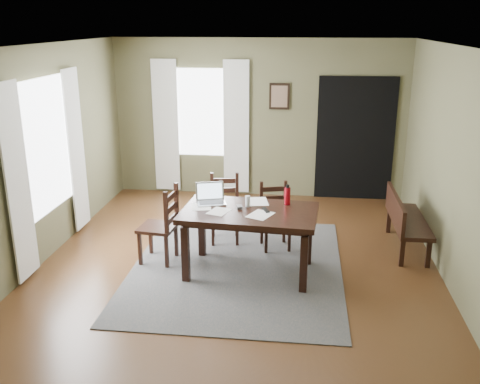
# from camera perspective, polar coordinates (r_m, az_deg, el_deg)

# --- Properties ---
(ground) EXTENTS (5.00, 6.00, 0.01)m
(ground) POSITION_cam_1_polar(r_m,az_deg,el_deg) (6.82, -0.30, -8.03)
(ground) COLOR #492C16
(room_shell) EXTENTS (5.02, 6.02, 2.71)m
(room_shell) POSITION_cam_1_polar(r_m,az_deg,el_deg) (6.24, -0.33, 7.07)
(room_shell) COLOR brown
(room_shell) RESTS_ON ground
(rug) EXTENTS (2.60, 3.20, 0.01)m
(rug) POSITION_cam_1_polar(r_m,az_deg,el_deg) (6.81, -0.30, -7.95)
(rug) COLOR #404040
(rug) RESTS_ON ground
(dining_table) EXTENTS (1.67, 1.08, 0.80)m
(dining_table) POSITION_cam_1_polar(r_m,az_deg,el_deg) (6.40, 1.01, -2.82)
(dining_table) COLOR black
(dining_table) RESTS_ON rug
(chair_end) EXTENTS (0.49, 0.48, 1.00)m
(chair_end) POSITION_cam_1_polar(r_m,az_deg,el_deg) (6.85, -8.37, -3.56)
(chair_end) COLOR black
(chair_end) RESTS_ON rug
(chair_back_left) EXTENTS (0.47, 0.47, 0.94)m
(chair_back_left) POSITION_cam_1_polar(r_m,az_deg,el_deg) (7.45, -1.63, -1.83)
(chair_back_left) COLOR black
(chair_back_left) RESTS_ON rug
(chair_back_right) EXTENTS (0.48, 0.48, 0.89)m
(chair_back_right) POSITION_cam_1_polar(r_m,az_deg,el_deg) (7.25, 3.74, -2.63)
(chair_back_right) COLOR black
(chair_back_right) RESTS_ON rug
(bench) EXTENTS (0.43, 1.33, 0.75)m
(bench) POSITION_cam_1_polar(r_m,az_deg,el_deg) (7.51, 17.08, -2.60)
(bench) COLOR black
(bench) RESTS_ON ground
(laptop) EXTENTS (0.42, 0.37, 0.24)m
(laptop) POSITION_cam_1_polar(r_m,az_deg,el_deg) (6.64, -3.16, -0.59)
(laptop) COLOR #B7B7BC
(laptop) RESTS_ON dining_table
(computer_mouse) EXTENTS (0.08, 0.11, 0.03)m
(computer_mouse) POSITION_cam_1_polar(r_m,az_deg,el_deg) (6.43, -0.07, -1.60)
(computer_mouse) COLOR #3F3F42
(computer_mouse) RESTS_ON dining_table
(tv_remote) EXTENTS (0.11, 0.18, 0.02)m
(tv_remote) POSITION_cam_1_polar(r_m,az_deg,el_deg) (6.36, 2.76, -1.93)
(tv_remote) COLOR black
(tv_remote) RESTS_ON dining_table
(drinking_glass) EXTENTS (0.08, 0.08, 0.13)m
(drinking_glass) POSITION_cam_1_polar(r_m,az_deg,el_deg) (6.48, 0.83, -0.98)
(drinking_glass) COLOR silver
(drinking_glass) RESTS_ON dining_table
(water_bottle) EXTENTS (0.09, 0.09, 0.25)m
(water_bottle) POSITION_cam_1_polar(r_m,az_deg,el_deg) (6.55, 5.07, -0.39)
(water_bottle) COLOR #B20D1B
(water_bottle) RESTS_ON dining_table
(paper_a) EXTENTS (0.28, 0.33, 0.00)m
(paper_a) POSITION_cam_1_polar(r_m,az_deg,el_deg) (6.51, -4.14, -1.55)
(paper_a) COLOR white
(paper_a) RESTS_ON dining_table
(paper_b) EXTENTS (0.35, 0.38, 0.00)m
(paper_b) POSITION_cam_1_polar(r_m,az_deg,el_deg) (6.22, 2.18, -2.45)
(paper_b) COLOR white
(paper_b) RESTS_ON dining_table
(paper_c) EXTENTS (0.32, 0.38, 0.00)m
(paper_c) POSITION_cam_1_polar(r_m,az_deg,el_deg) (6.67, 1.84, -1.02)
(paper_c) COLOR white
(paper_c) RESTS_ON dining_table
(paper_e) EXTENTS (0.29, 0.33, 0.00)m
(paper_e) POSITION_cam_1_polar(r_m,az_deg,el_deg) (6.33, -2.27, -2.08)
(paper_e) COLOR white
(paper_e) RESTS_ON dining_table
(window_left) EXTENTS (0.01, 1.30, 1.70)m
(window_left) POSITION_cam_1_polar(r_m,az_deg,el_deg) (7.23, -20.01, 4.62)
(window_left) COLOR white
(window_left) RESTS_ON ground
(window_back) EXTENTS (1.00, 0.01, 1.50)m
(window_back) POSITION_cam_1_polar(r_m,az_deg,el_deg) (9.35, -4.20, 8.45)
(window_back) COLOR white
(window_back) RESTS_ON ground
(curtain_left_near) EXTENTS (0.03, 0.48, 2.30)m
(curtain_left_near) POSITION_cam_1_polar(r_m,az_deg,el_deg) (6.58, -22.65, 0.81)
(curtain_left_near) COLOR silver
(curtain_left_near) RESTS_ON ground
(curtain_left_far) EXTENTS (0.03, 0.48, 2.30)m
(curtain_left_far) POSITION_cam_1_polar(r_m,az_deg,el_deg) (7.99, -17.06, 4.26)
(curtain_left_far) COLOR silver
(curtain_left_far) RESTS_ON ground
(curtain_back_left) EXTENTS (0.44, 0.03, 2.30)m
(curtain_back_left) POSITION_cam_1_polar(r_m,az_deg,el_deg) (9.50, -7.91, 6.95)
(curtain_back_left) COLOR silver
(curtain_back_left) RESTS_ON ground
(curtain_back_right) EXTENTS (0.44, 0.03, 2.30)m
(curtain_back_right) POSITION_cam_1_polar(r_m,az_deg,el_deg) (9.27, -0.41, 6.85)
(curtain_back_right) COLOR silver
(curtain_back_right) RESTS_ON ground
(framed_picture) EXTENTS (0.34, 0.03, 0.44)m
(framed_picture) POSITION_cam_1_polar(r_m,az_deg,el_deg) (9.14, 4.22, 10.14)
(framed_picture) COLOR black
(framed_picture) RESTS_ON ground
(doorway_back) EXTENTS (1.30, 0.03, 2.10)m
(doorway_back) POSITION_cam_1_polar(r_m,az_deg,el_deg) (9.30, 12.19, 5.54)
(doorway_back) COLOR black
(doorway_back) RESTS_ON ground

